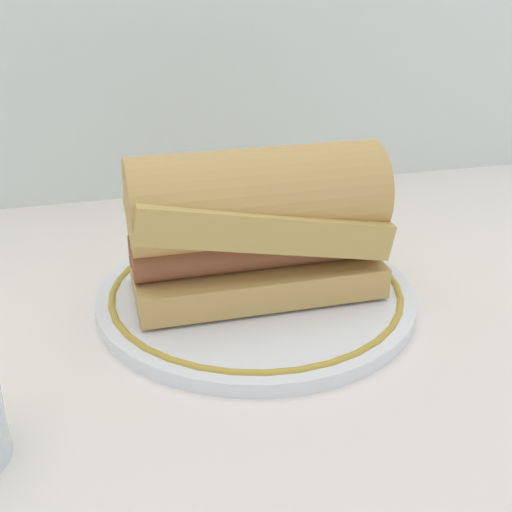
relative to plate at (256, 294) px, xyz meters
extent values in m
plane|color=silver|center=(0.01, -0.04, -0.01)|extent=(1.50, 1.50, 0.00)
cylinder|color=white|center=(0.00, 0.00, 0.00)|extent=(0.28, 0.28, 0.01)
torus|color=#B29333|center=(0.00, 0.00, 0.00)|extent=(0.26, 0.26, 0.01)
cube|color=tan|center=(0.00, 0.00, 0.02)|extent=(0.21, 0.10, 0.03)
cylinder|color=brown|center=(0.00, -0.01, 0.05)|extent=(0.21, 0.03, 0.03)
cylinder|color=brown|center=(0.00, 0.01, 0.05)|extent=(0.21, 0.03, 0.03)
cube|color=tan|center=(0.00, 0.00, 0.08)|extent=(0.21, 0.10, 0.07)
cylinder|color=tan|center=(0.00, 0.00, 0.09)|extent=(0.21, 0.08, 0.08)
camera|label=1|loc=(-0.13, -0.51, 0.29)|focal=47.56mm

